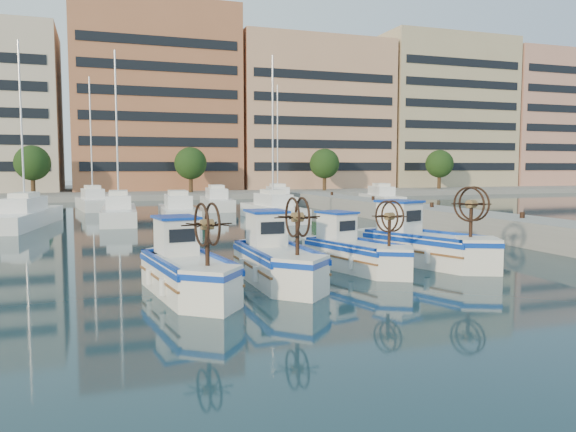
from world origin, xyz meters
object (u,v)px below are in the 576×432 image
object	(u,v)px
fishing_boat_b	(276,257)
fishing_boat_d	(422,242)
fishing_boat_a	(186,268)
fishing_boat_c	(354,250)

from	to	relation	value
fishing_boat_b	fishing_boat_d	bearing A→B (deg)	11.91
fishing_boat_a	fishing_boat_d	world-z (taller)	fishing_boat_d
fishing_boat_a	fishing_boat_b	bearing A→B (deg)	7.35
fishing_boat_c	fishing_boat_d	xyz separation A→B (m)	(3.02, 0.22, 0.12)
fishing_boat_c	fishing_boat_b	bearing A→B (deg)	-176.43
fishing_boat_a	fishing_boat_c	size ratio (longest dim) A/B	1.07
fishing_boat_a	fishing_boat_c	xyz separation A→B (m)	(6.40, 2.04, -0.06)
fishing_boat_a	fishing_boat_c	bearing A→B (deg)	9.54
fishing_boat_c	fishing_boat_d	size ratio (longest dim) A/B	0.85
fishing_boat_b	fishing_boat_c	world-z (taller)	fishing_boat_b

